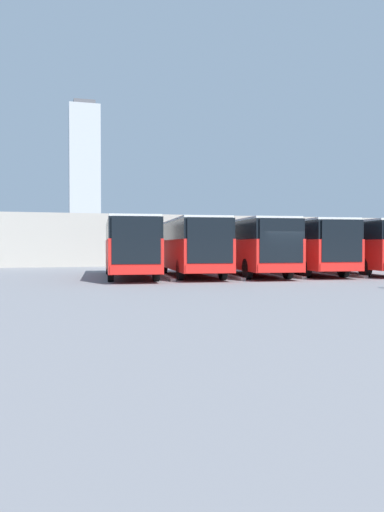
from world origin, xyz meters
name	(u,v)px	position (x,y,z in m)	size (l,w,h in m)	color
ground_plane	(285,281)	(0.00, 0.00, 0.00)	(600.00, 600.00, 0.00)	gray
bus_0	(355,245)	(-7.18, -4.72, 1.83)	(3.53, 10.84, 3.28)	red
curb_divider_0	(344,274)	(-5.38, -3.14, 0.07)	(0.24, 5.15, 0.15)	#9E9E99
bus_1	(302,245)	(-3.59, -5.02, 1.83)	(3.53, 10.84, 3.28)	red
curb_divider_1	(287,275)	(-1.79, -3.45, 0.07)	(0.24, 5.15, 0.15)	#9E9E99
bus_2	(250,245)	(0.00, -4.72, 1.83)	(3.53, 10.84, 3.28)	red
curb_divider_2	(231,276)	(1.79, -3.15, 0.07)	(0.24, 5.15, 0.15)	#9E9E99
bus_3	(191,245)	(3.59, -5.05, 1.83)	(3.53, 10.84, 3.28)	red
curb_divider_3	(167,277)	(5.38, -3.47, 0.07)	(0.24, 5.15, 0.15)	#9E9E99
bus_4	(130,245)	(7.18, -4.98, 1.83)	(3.53, 10.84, 3.28)	red
station_building	(170,241)	(0.00, -25.79, 2.29)	(43.96, 14.94, 4.53)	#A8A399
office_tower	(84,177)	(-4.43, -234.15, 36.39)	(15.08, 15.08, 73.98)	#ADB2B7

